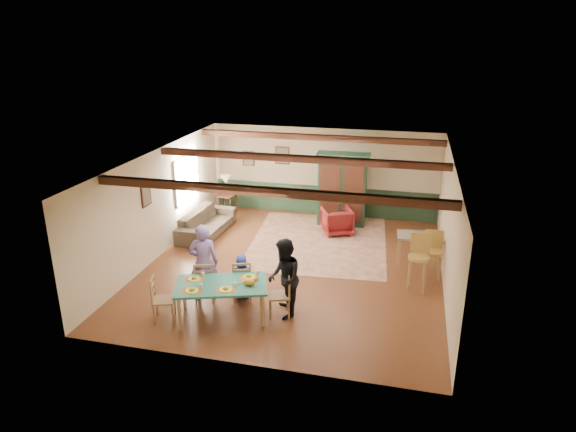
% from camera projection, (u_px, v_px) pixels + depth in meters
% --- Properties ---
extents(floor, '(8.00, 8.00, 0.00)m').
position_uv_depth(floor, '(294.00, 267.00, 12.53)').
color(floor, '#552B18').
rests_on(floor, ground).
extents(wall_back, '(7.00, 0.02, 2.70)m').
position_uv_depth(wall_back, '(324.00, 172.00, 15.73)').
color(wall_back, beige).
rests_on(wall_back, floor).
extents(wall_left, '(0.02, 8.00, 2.70)m').
position_uv_depth(wall_left, '(158.00, 204.00, 12.85)').
color(wall_left, beige).
rests_on(wall_left, floor).
extents(wall_right, '(0.02, 8.00, 2.70)m').
position_uv_depth(wall_right, '(449.00, 227.00, 11.30)').
color(wall_right, beige).
rests_on(wall_right, floor).
extents(ceiling, '(7.00, 8.00, 0.02)m').
position_uv_depth(ceiling, '(294.00, 159.00, 11.62)').
color(ceiling, white).
rests_on(ceiling, wall_back).
extents(wainscot_back, '(6.95, 0.03, 0.90)m').
position_uv_depth(wainscot_back, '(323.00, 200.00, 16.02)').
color(wainscot_back, '#1D3523').
rests_on(wainscot_back, floor).
extents(ceiling_beam_front, '(6.95, 0.16, 0.16)m').
position_uv_depth(ceiling_beam_front, '(267.00, 192.00, 9.55)').
color(ceiling_beam_front, black).
rests_on(ceiling_beam_front, ceiling).
extents(ceiling_beam_mid, '(6.95, 0.16, 0.16)m').
position_uv_depth(ceiling_beam_mid, '(298.00, 159.00, 12.01)').
color(ceiling_beam_mid, black).
rests_on(ceiling_beam_mid, ceiling).
extents(ceiling_beam_back, '(6.95, 0.16, 0.16)m').
position_uv_depth(ceiling_beam_back, '(318.00, 137.00, 14.39)').
color(ceiling_beam_back, black).
rests_on(ceiling_beam_back, ceiling).
extents(window_left, '(0.06, 1.60, 1.30)m').
position_uv_depth(window_left, '(187.00, 178.00, 14.33)').
color(window_left, white).
rests_on(window_left, wall_left).
extents(picture_left_wall, '(0.04, 0.42, 0.52)m').
position_uv_depth(picture_left_wall, '(146.00, 195.00, 12.16)').
color(picture_left_wall, gray).
rests_on(picture_left_wall, wall_left).
extents(picture_back_a, '(0.45, 0.04, 0.55)m').
position_uv_depth(picture_back_a, '(282.00, 156.00, 15.84)').
color(picture_back_a, gray).
rests_on(picture_back_a, wall_back).
extents(picture_back_b, '(0.38, 0.04, 0.48)m').
position_uv_depth(picture_back_b, '(248.00, 158.00, 16.14)').
color(picture_back_b, gray).
rests_on(picture_back_b, wall_back).
extents(dining_table, '(2.01, 1.50, 0.74)m').
position_uv_depth(dining_table, '(222.00, 301.00, 10.19)').
color(dining_table, '#206652').
rests_on(dining_table, floor).
extents(dining_chair_far_left, '(0.53, 0.55, 0.94)m').
position_uv_depth(dining_chair_far_left, '(204.00, 281.00, 10.80)').
color(dining_chair_far_left, '#99744C').
rests_on(dining_chair_far_left, floor).
extents(dining_chair_far_right, '(0.53, 0.55, 0.94)m').
position_uv_depth(dining_chair_far_right, '(242.00, 279.00, 10.86)').
color(dining_chair_far_right, '#99744C').
rests_on(dining_chair_far_right, floor).
extents(dining_chair_end_left, '(0.55, 0.53, 0.94)m').
position_uv_depth(dining_chair_end_left, '(164.00, 299.00, 10.07)').
color(dining_chair_end_left, '#99744C').
rests_on(dining_chair_end_left, floor).
extents(dining_chair_end_right, '(0.55, 0.53, 0.94)m').
position_uv_depth(dining_chair_end_right, '(279.00, 294.00, 10.25)').
color(dining_chair_end_right, '#99744C').
rests_on(dining_chair_end_right, floor).
extents(person_man, '(0.72, 0.58, 1.71)m').
position_uv_depth(person_man, '(204.00, 263.00, 10.74)').
color(person_man, '#7E61A7').
rests_on(person_man, floor).
extents(person_woman, '(0.84, 0.95, 1.64)m').
position_uv_depth(person_woman, '(284.00, 279.00, 10.13)').
color(person_woman, black).
rests_on(person_woman, floor).
extents(person_child, '(0.56, 0.45, 1.00)m').
position_uv_depth(person_child, '(242.00, 277.00, 10.92)').
color(person_child, navy).
rests_on(person_child, floor).
extents(cat, '(0.38, 0.24, 0.18)m').
position_uv_depth(cat, '(249.00, 281.00, 9.98)').
color(cat, orange).
rests_on(cat, dining_table).
extents(place_setting_near_left, '(0.47, 0.41, 0.11)m').
position_uv_depth(place_setting_near_left, '(192.00, 289.00, 9.77)').
color(place_setting_near_left, yellow).
rests_on(place_setting_near_left, dining_table).
extents(place_setting_near_center, '(0.47, 0.41, 0.11)m').
position_uv_depth(place_setting_near_center, '(226.00, 287.00, 9.82)').
color(place_setting_near_center, yellow).
rests_on(place_setting_near_center, dining_table).
extents(place_setting_far_left, '(0.47, 0.41, 0.11)m').
position_uv_depth(place_setting_far_left, '(194.00, 277.00, 10.24)').
color(place_setting_far_left, yellow).
rests_on(place_setting_far_left, dining_table).
extents(place_setting_far_right, '(0.47, 0.41, 0.11)m').
position_uv_depth(place_setting_far_right, '(249.00, 275.00, 10.32)').
color(place_setting_far_right, yellow).
rests_on(place_setting_far_right, dining_table).
extents(area_rug, '(3.92, 4.54, 0.01)m').
position_uv_depth(area_rug, '(319.00, 242.00, 13.99)').
color(area_rug, beige).
rests_on(area_rug, floor).
extents(armoire, '(1.54, 0.67, 2.14)m').
position_uv_depth(armoire, '(342.00, 189.00, 14.96)').
color(armoire, '#13311E').
rests_on(armoire, floor).
extents(armchair, '(1.04, 1.06, 0.74)m').
position_uv_depth(armchair, '(337.00, 221.00, 14.48)').
color(armchair, '#501014').
rests_on(armchair, floor).
extents(sofa, '(1.01, 2.34, 0.67)m').
position_uv_depth(sofa, '(207.00, 222.00, 14.48)').
color(sofa, '#3D3326').
rests_on(sofa, floor).
extents(end_table, '(0.61, 0.61, 0.66)m').
position_uv_depth(end_table, '(227.00, 205.00, 15.97)').
color(end_table, black).
rests_on(end_table, floor).
extents(table_lamp, '(0.38, 0.38, 0.61)m').
position_uv_depth(table_lamp, '(226.00, 185.00, 15.76)').
color(table_lamp, '#C6B580').
rests_on(table_lamp, end_table).
extents(counter_table, '(1.11, 0.70, 0.88)m').
position_uv_depth(counter_table, '(418.00, 252.00, 12.27)').
color(counter_table, tan).
rests_on(counter_table, floor).
extents(bar_stool_left, '(0.50, 0.54, 1.28)m').
position_uv_depth(bar_stool_left, '(418.00, 264.00, 11.19)').
color(bar_stool_left, tan).
rests_on(bar_stool_left, floor).
extents(bar_stool_right, '(0.44, 0.48, 1.20)m').
position_uv_depth(bar_stool_right, '(433.00, 258.00, 11.58)').
color(bar_stool_right, tan).
rests_on(bar_stool_right, floor).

